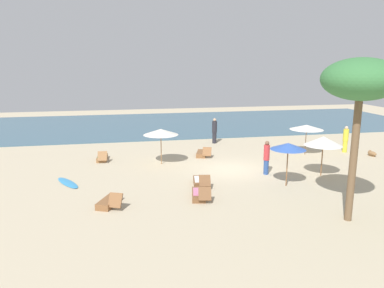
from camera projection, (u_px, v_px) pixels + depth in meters
ground_plane at (232, 170)px, 21.88m from camera, size 60.00×60.00×0.00m
ocean_water at (182, 124)px, 38.17m from camera, size 48.00×16.00×0.06m
umbrella_0 at (323, 141)px, 20.32m from camera, size 2.04×2.04×2.21m
umbrella_1 at (161, 132)px, 22.65m from camera, size 2.13×2.13×2.20m
umbrella_2 at (288, 146)px, 18.57m from camera, size 1.78×1.78×2.23m
umbrella_3 at (307, 127)px, 25.13m from camera, size 2.23×2.23×2.04m
lounger_0 at (202, 153)px, 25.05m from camera, size 1.07×1.78×0.70m
lounger_1 at (110, 202)px, 16.36m from camera, size 1.20×1.74×0.73m
lounger_2 at (102, 158)px, 23.94m from camera, size 0.69×1.71×0.71m
lounger_3 at (199, 195)px, 17.25m from camera, size 0.89×1.77×0.69m
lounger_4 at (200, 182)px, 19.10m from camera, size 0.85×1.78×0.67m
person_0 at (346, 139)px, 25.96m from camera, size 0.48×0.48×1.84m
person_1 at (266, 157)px, 20.78m from camera, size 0.45×0.45×1.91m
person_2 at (214, 131)px, 28.85m from camera, size 0.52×0.52×1.95m
palm_2 at (361, 82)px, 13.74m from camera, size 2.88×2.88×6.33m
dog at (372, 153)px, 25.02m from camera, size 0.43×0.77×0.35m
surfboard at (68, 183)px, 19.38m from camera, size 1.57×2.27×0.07m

